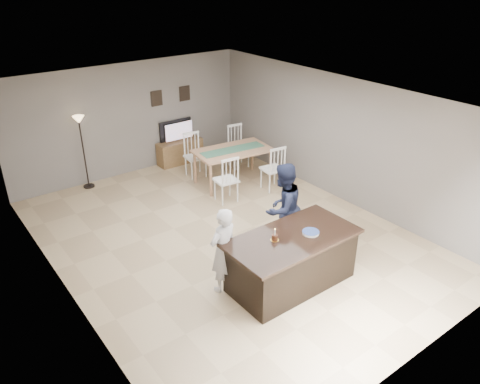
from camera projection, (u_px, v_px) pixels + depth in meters
floor at (227, 237)px, 9.03m from camera, size 8.00×8.00×0.00m
room_shell at (226, 156)px, 8.29m from camera, size 8.00×8.00×8.00m
kitchen_island at (291, 260)px, 7.54m from camera, size 2.15×1.10×0.90m
tv_console at (180, 152)px, 12.24m from camera, size 1.20×0.40×0.60m
television at (177, 131)px, 12.04m from camera, size 0.91×0.12×0.53m
tv_screen_glow at (179, 131)px, 11.98m from camera, size 0.78×0.00×0.78m
picture_frames at (171, 96)px, 11.72m from camera, size 1.10×0.02×0.38m
doorway at (128, 313)px, 5.22m from camera, size 0.00×2.10×2.65m
woman at (223, 250)px, 7.30m from camera, size 0.58×0.43×1.46m
man at (283, 208)px, 8.31m from camera, size 0.92×0.77×1.69m
birthday_cake at (275, 237)px, 7.23m from camera, size 0.13×0.13×0.21m
plate_stack at (311, 232)px, 7.41m from camera, size 0.27×0.27×0.04m
dining_table at (233, 155)px, 10.98m from camera, size 1.91×2.18×1.08m
floor_lamp at (81, 133)px, 10.45m from camera, size 0.26×0.26×1.72m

